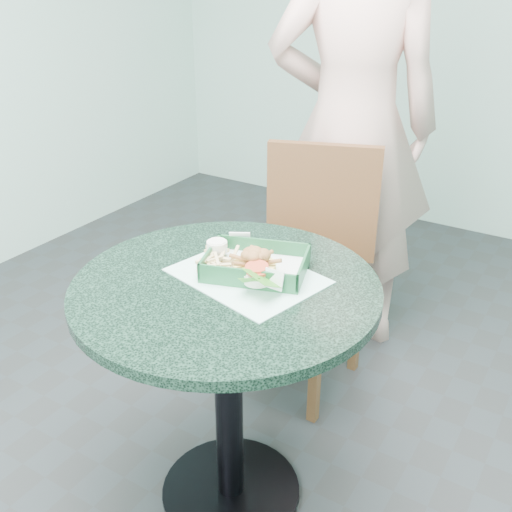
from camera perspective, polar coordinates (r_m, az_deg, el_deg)
The scene contains 10 objects.
floor at distance 2.07m, azimuth -2.39°, elevation -21.50°, with size 4.00×5.00×0.02m, color #303335.
cafe_table at distance 1.69m, azimuth -2.76°, elevation -8.22°, with size 0.82×0.82×0.75m.
dining_chair at distance 2.29m, azimuth 4.97°, elevation 0.38°, with size 0.43×0.43×0.93m.
diner_person at distance 2.40m, azimuth 9.56°, elevation 17.42°, with size 0.86×0.56×2.34m, color #D9A99D.
placemat at distance 1.62m, azimuth -0.83°, elevation -2.52°, with size 0.38×0.29×0.00m, color #AFE8DA.
food_basket at distance 1.64m, azimuth -0.01°, elevation -1.67°, with size 0.27×0.20×0.05m.
crab_sandwich at distance 1.61m, azimuth -0.32°, elevation -0.89°, with size 0.12×0.12×0.07m.
fries_pile at distance 1.67m, azimuth -3.23°, elevation -0.28°, with size 0.10×0.11×0.04m, color #D7BF83, non-canonical shape.
sauce_ramekin at distance 1.71m, azimuth -2.80°, elevation 0.82°, with size 0.06×0.06×0.03m.
garnish_cup at distance 1.55m, azimuth -0.74°, elevation -2.47°, with size 0.11×0.11×0.04m.
Camera 1 is at (0.80, -1.13, 1.54)m, focal length 42.00 mm.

